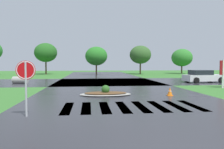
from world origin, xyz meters
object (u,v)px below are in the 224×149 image
at_px(car_white_sedan, 203,77).
at_px(traffic_cone, 170,92).
at_px(drainage_pipe_stack, 20,80).
at_px(median_island, 106,93).
at_px(stop_sign, 26,76).

xyz_separation_m(car_white_sedan, traffic_cone, (-7.57, -9.50, -0.38)).
bearing_deg(drainage_pipe_stack, median_island, -48.46).
height_order(car_white_sedan, drainage_pipe_stack, car_white_sedan).
height_order(stop_sign, traffic_cone, stop_sign).
distance_m(median_island, traffic_cone, 4.30).
height_order(drainage_pipe_stack, traffic_cone, drainage_pipe_stack).
relative_size(stop_sign, median_island, 0.65).
xyz_separation_m(median_island, traffic_cone, (4.23, -0.78, 0.14)).
height_order(median_island, traffic_cone, median_island).
bearing_deg(stop_sign, median_island, 55.00).
bearing_deg(median_island, car_white_sedan, 36.48).
height_order(stop_sign, drainage_pipe_stack, stop_sign).
bearing_deg(drainage_pipe_stack, traffic_cone, -39.18).
relative_size(car_white_sedan, traffic_cone, 7.97).
relative_size(car_white_sedan, drainage_pipe_stack, 2.66).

